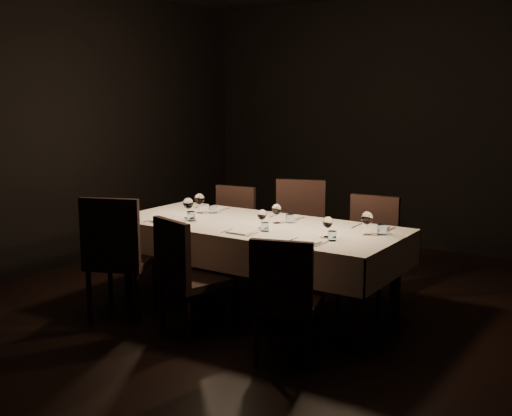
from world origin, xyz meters
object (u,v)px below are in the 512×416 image
Objects in this scene: chair_near_left at (117,252)px; chair_near_right at (284,294)px; dining_table at (256,232)px; chair_near_center at (184,271)px; chair_far_center at (298,229)px; chair_far_right at (370,244)px; chair_far_left at (231,227)px.

chair_near_right is (1.63, -0.03, -0.06)m from chair_near_left.
dining_table is 2.71× the size of chair_near_center.
chair_near_left reaches higher than chair_near_center.
chair_near_left is 1.85m from chair_far_center.
chair_near_center is at bearing -98.98° from dining_table.
chair_far_center is 0.80m from chair_far_right.
chair_far_center is (0.72, 0.12, 0.05)m from chair_far_left.
chair_far_right is (0.72, 0.77, -0.16)m from dining_table.
chair_far_right reaches higher than chair_near_right.
chair_far_center reaches higher than chair_near_right.
dining_table is at bearing -104.99° from chair_far_center.
chair_far_center is at bearing -80.19° from chair_near_right.
chair_far_left is 1.52m from chair_far_right.
chair_near_left is 1.13× the size of chair_far_left.
chair_far_right is at bearing 46.63° from dining_table.
chair_far_center is at bearing 169.24° from chair_far_right.
dining_table is 1.18m from chair_near_left.
chair_far_center is at bearing 2.63° from chair_far_left.
chair_far_left is 0.97× the size of chair_far_right.
chair_near_center is 1.01× the size of chair_far_left.
chair_far_right is (0.79, -0.09, -0.03)m from chair_far_center.
chair_far_center reaches higher than chair_far_left.
chair_far_left is (-0.79, 0.74, -0.18)m from dining_table.
chair_far_right is at bearing -101.39° from chair_near_center.
chair_near_right is 0.98× the size of chair_far_left.
chair_far_left is at bearing 170.02° from chair_far_center.
chair_far_right is (0.85, 1.58, 0.01)m from chair_near_center.
chair_near_left is at bearing 17.63° from chair_near_center.
chair_near_center reaches higher than chair_far_left.
chair_near_center is 0.91× the size of chair_far_center.
chair_far_left reaches higher than chair_near_right.
chair_near_left is at bearing -17.97° from chair_near_right.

